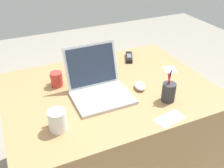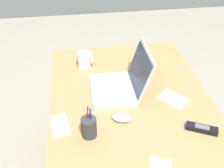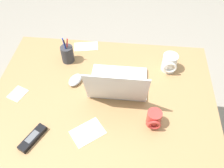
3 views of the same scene
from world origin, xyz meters
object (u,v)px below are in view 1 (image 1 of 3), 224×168
at_px(computer_mouse, 140,86).
at_px(coffee_mug_white, 56,79).
at_px(laptop, 99,86).
at_px(coffee_mug_tall, 57,120).
at_px(cordless_phone, 129,57).
at_px(pen_holder, 169,92).

height_order(computer_mouse, coffee_mug_white, coffee_mug_white).
xyz_separation_m(laptop, coffee_mug_tall, (-0.29, -0.19, 0.00)).
xyz_separation_m(laptop, coffee_mug_white, (-0.19, 0.20, -0.01)).
relative_size(cordless_phone, pen_holder, 0.86).
bearing_deg(laptop, coffee_mug_tall, -145.96).
height_order(coffee_mug_white, pen_holder, pen_holder).
bearing_deg(cordless_phone, computer_mouse, -108.55).
xyz_separation_m(laptop, computer_mouse, (0.24, -0.04, -0.04)).
bearing_deg(pen_holder, laptop, 147.03).
xyz_separation_m(computer_mouse, cordless_phone, (0.13, 0.38, -0.00)).
distance_m(coffee_mug_white, coffee_mug_tall, 0.40).
distance_m(coffee_mug_white, pen_holder, 0.65).
relative_size(laptop, pen_holder, 1.78).
xyz_separation_m(computer_mouse, coffee_mug_tall, (-0.53, -0.15, 0.04)).
bearing_deg(computer_mouse, laptop, -169.14).
bearing_deg(coffee_mug_tall, coffee_mug_white, 76.52).
bearing_deg(laptop, computer_mouse, -9.09).
distance_m(laptop, computer_mouse, 0.25).
height_order(computer_mouse, pen_holder, pen_holder).
bearing_deg(coffee_mug_tall, laptop, 34.04).
bearing_deg(pen_holder, coffee_mug_tall, 178.47).
bearing_deg(cordless_phone, coffee_mug_white, -165.90).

